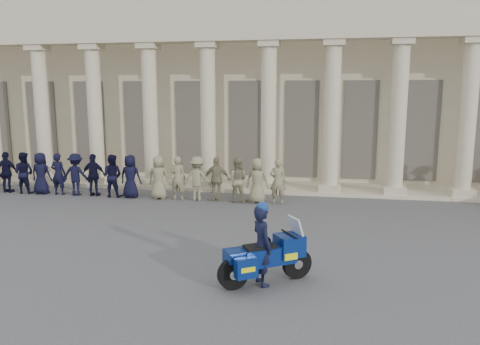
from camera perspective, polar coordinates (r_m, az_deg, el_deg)
ground at (r=12.82m, az=-6.83°, el=-9.62°), size 90.00×90.00×0.00m
building at (r=26.54m, az=2.42°, el=10.41°), size 40.00×12.50×9.00m
officer_rank at (r=20.27m, az=-18.33°, el=-0.27°), size 16.37×0.66×1.75m
motorcycle at (r=10.60m, az=3.30°, el=-10.16°), size 2.00×1.56×1.47m
rider at (r=10.45m, az=2.69°, el=-8.69°), size 0.72×0.79×1.90m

